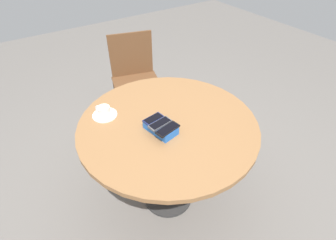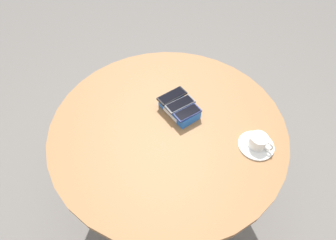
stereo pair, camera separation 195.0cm
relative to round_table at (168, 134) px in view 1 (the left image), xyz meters
The scene contains 9 objects.
ground_plane 0.65m from the round_table, ahead, with size 8.00×8.00×0.00m, color slate.
round_table is the anchor object (origin of this frame).
phone_box 0.14m from the round_table, 117.37° to the left, with size 0.20×0.14×0.05m.
phone_black 0.19m from the round_table, 145.88° to the left, with size 0.08×0.15×0.01m.
phone_gray 0.17m from the round_table, 115.28° to the left, with size 0.08×0.14×0.01m.
phone_navy 0.17m from the round_table, 75.45° to the left, with size 0.07×0.13×0.01m.
saucer 0.41m from the round_table, 46.30° to the left, with size 0.15×0.15×0.01m, color white.
coffee_cup 0.42m from the round_table, 46.19° to the left, with size 0.10×0.08×0.06m.
chair_near_window 1.00m from the round_table, 15.89° to the right, with size 0.52×0.52×0.88m.
Camera 1 is at (-1.00, 0.67, 1.74)m, focal length 28.00 mm.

